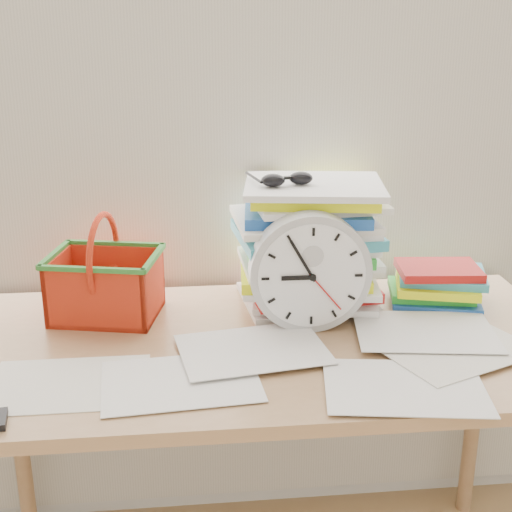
{
  "coord_description": "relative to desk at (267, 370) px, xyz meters",
  "views": [
    {
      "loc": [
        -0.18,
        0.15,
        1.46
      ],
      "look_at": [
        -0.03,
        1.6,
        0.95
      ],
      "focal_mm": 50.0,
      "sensor_mm": 36.0,
      "label": 1
    }
  ],
  "objects": [
    {
      "name": "clock",
      "position": [
        0.1,
        0.06,
        0.21
      ],
      "size": [
        0.28,
        0.06,
        0.28
      ],
      "primitive_type": "cylinder",
      "rotation": [
        1.57,
        0.0,
        0.0
      ],
      "color": "#B6B7B7",
      "rests_on": "desk"
    },
    {
      "name": "curtain",
      "position": [
        0.0,
        0.38,
        0.62
      ],
      "size": [
        2.4,
        0.01,
        2.5
      ],
      "primitive_type": "cube",
      "color": "beige",
      "rests_on": "room_shell"
    },
    {
      "name": "sunglasses",
      "position": [
        0.07,
        0.18,
        0.4
      ],
      "size": [
        0.17,
        0.15,
        0.04
      ],
      "primitive_type": null,
      "rotation": [
        0.0,
        0.0,
        0.23
      ],
      "color": "black",
      "rests_on": "paper_stack"
    },
    {
      "name": "scattered_papers",
      "position": [
        0.0,
        0.0,
        0.08
      ],
      "size": [
        1.26,
        0.42,
        0.02
      ],
      "primitive_type": null,
      "color": "white",
      "rests_on": "desk"
    },
    {
      "name": "paper_stack",
      "position": [
        0.13,
        0.21,
        0.23
      ],
      "size": [
        0.36,
        0.3,
        0.31
      ],
      "primitive_type": null,
      "rotation": [
        0.0,
        0.0,
        -0.03
      ],
      "color": "white",
      "rests_on": "desk"
    },
    {
      "name": "desk",
      "position": [
        0.0,
        0.0,
        0.0
      ],
      "size": [
        1.4,
        0.7,
        0.75
      ],
      "color": "#A2774C",
      "rests_on": "ground"
    },
    {
      "name": "book_stack",
      "position": [
        0.45,
        0.17,
        0.13
      ],
      "size": [
        0.28,
        0.23,
        0.1
      ],
      "primitive_type": null,
      "rotation": [
        0.0,
        0.0,
        -0.19
      ],
      "color": "white",
      "rests_on": "desk"
    },
    {
      "name": "basket",
      "position": [
        -0.37,
        0.18,
        0.2
      ],
      "size": [
        0.29,
        0.25,
        0.25
      ],
      "primitive_type": null,
      "rotation": [
        0.0,
        0.0,
        -0.21
      ],
      "color": "red",
      "rests_on": "desk"
    }
  ]
}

